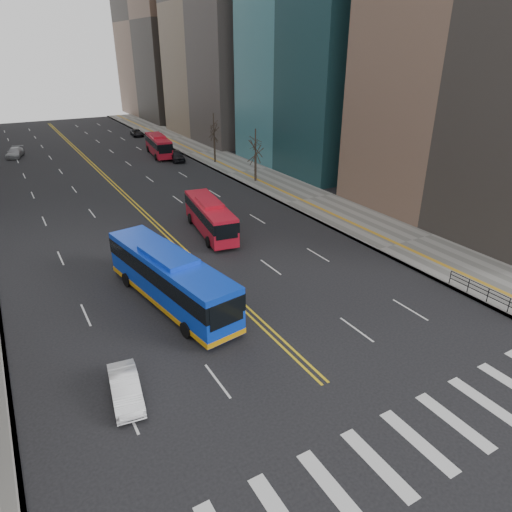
# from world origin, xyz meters

# --- Properties ---
(ground) EXTENTS (220.00, 220.00, 0.00)m
(ground) POSITION_xyz_m (0.00, 0.00, 0.00)
(ground) COLOR black
(sidewalk_right) EXTENTS (7.00, 130.00, 0.15)m
(sidewalk_right) POSITION_xyz_m (17.50, 45.00, 0.07)
(sidewalk_right) COLOR #65635E
(sidewalk_right) RESTS_ON ground
(crosswalk) EXTENTS (26.70, 4.00, 0.01)m
(crosswalk) POSITION_xyz_m (0.00, 0.00, 0.01)
(crosswalk) COLOR silver
(crosswalk) RESTS_ON ground
(centerline) EXTENTS (0.55, 100.00, 0.01)m
(centerline) POSITION_xyz_m (0.00, 55.00, 0.01)
(centerline) COLOR gold
(centerline) RESTS_ON ground
(pedestrian_railing) EXTENTS (0.06, 6.06, 1.02)m
(pedestrian_railing) POSITION_xyz_m (14.30, 6.00, 0.82)
(pedestrian_railing) COLOR black
(pedestrian_railing) RESTS_ON sidewalk_right
(street_trees) EXTENTS (35.20, 47.20, 7.60)m
(street_trees) POSITION_xyz_m (-7.18, 34.55, 4.87)
(street_trees) COLOR black
(street_trees) RESTS_ON ground
(blue_bus) EXTENTS (4.70, 13.07, 3.71)m
(blue_bus) POSITION_xyz_m (-3.92, 16.70, 1.95)
(blue_bus) COLOR #0D39CF
(blue_bus) RESTS_ON ground
(red_bus_near) EXTENTS (3.66, 9.98, 3.13)m
(red_bus_near) POSITION_xyz_m (3.67, 26.89, 1.75)
(red_bus_near) COLOR red
(red_bus_near) RESTS_ON ground
(red_bus_far) EXTENTS (3.62, 10.27, 3.22)m
(red_bus_far) POSITION_xyz_m (10.49, 60.93, 1.80)
(red_bus_far) COLOR red
(red_bus_far) RESTS_ON ground
(car_white) EXTENTS (1.85, 4.02, 1.28)m
(car_white) POSITION_xyz_m (-9.12, 9.03, 0.64)
(car_white) COLOR white
(car_white) RESTS_ON ground
(car_dark_mid) EXTENTS (2.57, 4.82, 1.56)m
(car_dark_mid) POSITION_xyz_m (11.58, 56.01, 0.78)
(car_dark_mid) COLOR black
(car_dark_mid) RESTS_ON ground
(car_silver) EXTENTS (3.28, 5.26, 1.42)m
(car_silver) POSITION_xyz_m (-9.28, 71.09, 0.71)
(car_silver) COLOR #9F9FA4
(car_silver) RESTS_ON ground
(car_dark_far) EXTENTS (2.34, 4.44, 1.19)m
(car_dark_far) POSITION_xyz_m (12.50, 79.57, 0.60)
(car_dark_far) COLOR black
(car_dark_far) RESTS_ON ground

